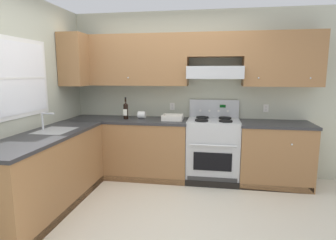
{
  "coord_description": "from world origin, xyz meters",
  "views": [
    {
      "loc": [
        0.68,
        -2.89,
        1.6
      ],
      "look_at": [
        0.09,
        0.7,
        1.0
      ],
      "focal_mm": 30.1,
      "sensor_mm": 36.0,
      "label": 1
    }
  ],
  "objects_px": {
    "wine_bottle": "(126,110)",
    "paper_towel_roll": "(142,115)",
    "stove": "(213,149)",
    "bowl": "(173,118)"
  },
  "relations": [
    {
      "from": "wine_bottle",
      "to": "paper_towel_roll",
      "type": "height_order",
      "value": "wine_bottle"
    },
    {
      "from": "paper_towel_roll",
      "to": "stove",
      "type": "bearing_deg",
      "value": -2.82
    },
    {
      "from": "stove",
      "to": "bowl",
      "type": "relative_size",
      "value": 3.92
    },
    {
      "from": "wine_bottle",
      "to": "paper_towel_roll",
      "type": "relative_size",
      "value": 2.9
    },
    {
      "from": "stove",
      "to": "wine_bottle",
      "type": "xyz_separation_m",
      "value": [
        -1.33,
        -0.03,
        0.57
      ]
    },
    {
      "from": "bowl",
      "to": "paper_towel_roll",
      "type": "xyz_separation_m",
      "value": [
        -0.49,
        0.06,
        0.03
      ]
    },
    {
      "from": "stove",
      "to": "bowl",
      "type": "bearing_deg",
      "value": -179.02
    },
    {
      "from": "stove",
      "to": "paper_towel_roll",
      "type": "distance_m",
      "value": 1.21
    },
    {
      "from": "wine_bottle",
      "to": "paper_towel_roll",
      "type": "bearing_deg",
      "value": 19.44
    },
    {
      "from": "stove",
      "to": "bowl",
      "type": "distance_m",
      "value": 0.76
    }
  ]
}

